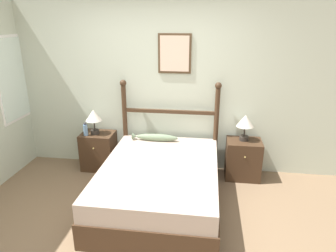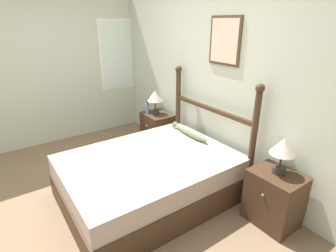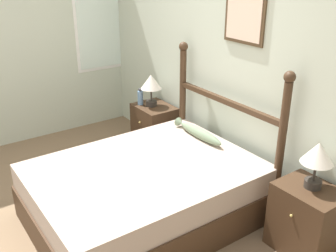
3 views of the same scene
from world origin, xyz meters
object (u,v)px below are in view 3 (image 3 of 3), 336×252
object	(u,v)px
bed	(145,193)
bottle	(140,97)
nightstand_right	(306,220)
table_lamp_left	(151,84)
fish_pillow	(198,132)
table_lamp_right	(317,156)
nightstand_left	(154,128)

from	to	relation	value
bed	bottle	world-z (taller)	bottle
nightstand_right	bed	bearing A→B (deg)	-143.19
table_lamp_left	fish_pillow	world-z (taller)	table_lamp_left
table_lamp_left	nightstand_right	bearing A→B (deg)	0.52
bed	nightstand_right	xyz separation A→B (m)	(1.11, 0.83, 0.03)
table_lamp_left	table_lamp_right	size ratio (longest dim) A/B	1.00
nightstand_right	table_lamp_right	xyz separation A→B (m)	(-0.01, 0.02, 0.56)
nightstand_left	table_lamp_right	size ratio (longest dim) A/B	1.53
nightstand_right	table_lamp_left	size ratio (longest dim) A/B	1.53
fish_pillow	nightstand_left	bearing A→B (deg)	176.10
table_lamp_left	nightstand_left	bearing A→B (deg)	35.32
nightstand_right	fish_pillow	world-z (taller)	fish_pillow
nightstand_left	fish_pillow	size ratio (longest dim) A/B	0.85
bed	table_lamp_right	size ratio (longest dim) A/B	5.11
bed	nightstand_right	world-z (taller)	nightstand_right
table_lamp_left	bottle	distance (m)	0.22
bed	nightstand_right	distance (m)	1.38
bottle	nightstand_left	bearing A→B (deg)	36.58
nightstand_left	bed	bearing A→B (deg)	-36.81
bottle	fish_pillow	world-z (taller)	bottle
table_lamp_right	bottle	xyz separation A→B (m)	(-2.34, -0.13, -0.18)
nightstand_right	bottle	world-z (taller)	bottle
table_lamp_left	bottle	size ratio (longest dim) A/B	1.83
table_lamp_right	bottle	distance (m)	2.35
bed	table_lamp_left	xyz separation A→B (m)	(-1.13, 0.81, 0.59)
nightstand_right	table_lamp_right	bearing A→B (deg)	115.35
bed	table_lamp_left	world-z (taller)	table_lamp_left
nightstand_left	table_lamp_right	distance (m)	2.27
table_lamp_right	fish_pillow	distance (m)	1.32
nightstand_right	fish_pillow	distance (m)	1.34
nightstand_left	fish_pillow	xyz separation A→B (m)	(0.91, -0.06, 0.30)
nightstand_left	nightstand_right	world-z (taller)	same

